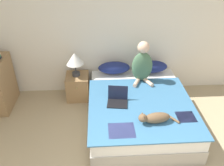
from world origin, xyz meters
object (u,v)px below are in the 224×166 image
bed (139,110)px  table_lamp (75,59)px  laptop_open (118,100)px  pillow_near (114,68)px  cat_tabby (155,118)px  nightstand (78,86)px  bookshelf (2,84)px  person_sitting (142,64)px  pillow_far (152,67)px

bed → table_lamp: (-1.13, 0.82, 0.61)m
laptop_open → table_lamp: bearing=137.0°
pillow_near → laptop_open: (-0.01, -0.98, -0.07)m
cat_tabby → laptop_open: bearing=-52.3°
bed → nightstand: (-1.11, 0.81, 0.01)m
bed → pillow_near: bearing=113.0°
bookshelf → table_lamp: bearing=8.5°
bed → pillow_near: 1.03m
cat_tabby → nightstand: bearing=-55.6°
person_sitting → table_lamp: bearing=169.2°
person_sitting → cat_tabby: person_sitting is taller
pillow_far → cat_tabby: size_ratio=1.01×
pillow_near → cat_tabby: pillow_near is taller
bed → person_sitting: bearing=78.2°
bed → person_sitting: size_ratio=2.67×
bed → bookshelf: (-2.50, 0.62, 0.24)m
person_sitting → bookshelf: (-2.62, 0.03, -0.35)m
pillow_near → laptop_open: bearing=-90.5°
pillow_near → bookshelf: bookshelf is taller
laptop_open → nightstand: size_ratio=0.72×
cat_tabby → bookshelf: bearing=-31.6°
pillow_near → person_sitting: bearing=-31.1°
pillow_near → bookshelf: 2.14m
table_lamp → bookshelf: bearing=-171.5°
pillow_near → nightstand: (-0.74, -0.07, -0.37)m
pillow_far → bookshelf: bookshelf is taller
pillow_far → table_lamp: bearing=-177.7°
cat_tabby → table_lamp: 1.92m
cat_tabby → nightstand: size_ratio=1.23×
pillow_far → cat_tabby: (-0.25, -1.50, -0.03)m
pillow_far → person_sitting: size_ratio=0.80×
cat_tabby → table_lamp: table_lamp is taller
bed → cat_tabby: 0.71m
pillow_near → cat_tabby: bearing=-71.7°
pillow_near → nightstand: size_ratio=1.24×
pillow_near → table_lamp: bearing=-175.4°
person_sitting → pillow_far: bearing=49.9°
table_lamp → bookshelf: size_ratio=0.49×
bed → pillow_far: pillow_far is taller
table_lamp → bed: bearing=-36.1°
pillow_near → nightstand: bearing=-174.5°
pillow_far → bookshelf: 2.89m
cat_tabby → nightstand: (-1.23, 1.43, -0.33)m
person_sitting → cat_tabby: 1.22m
bookshelf → person_sitting: bearing=-0.7°
pillow_far → person_sitting: person_sitting is taller
cat_tabby → table_lamp: (-1.25, 1.44, 0.27)m
nightstand → bookshelf: bearing=-172.0°
cat_tabby → bookshelf: bookshelf is taller
laptop_open → bookshelf: bookshelf is taller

